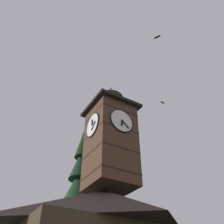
{
  "coord_description": "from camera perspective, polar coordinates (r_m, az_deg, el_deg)",
  "views": [
    {
      "loc": [
        7.4,
        13.18,
        1.44
      ],
      "look_at": [
        -1.73,
        -2.13,
        15.01
      ],
      "focal_mm": 40.94,
      "sensor_mm": 36.0,
      "label": 1
    }
  ],
  "objects": [
    {
      "name": "flying_bird_low",
      "position": [
        25.46,
        11.19,
        2.09
      ],
      "size": [
        0.51,
        0.19,
        0.1
      ],
      "color": "black"
    },
    {
      "name": "flying_bird_high",
      "position": [
        26.34,
        10.07,
        16.17
      ],
      "size": [
        0.45,
        0.66,
        0.14
      ],
      "color": "black"
    },
    {
      "name": "clock_tower",
      "position": [
        20.43,
        -0.33,
        -5.81
      ],
      "size": [
        3.93,
        3.93,
        9.63
      ],
      "color": "#4C3323",
      "rests_on": "building_main"
    }
  ]
}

